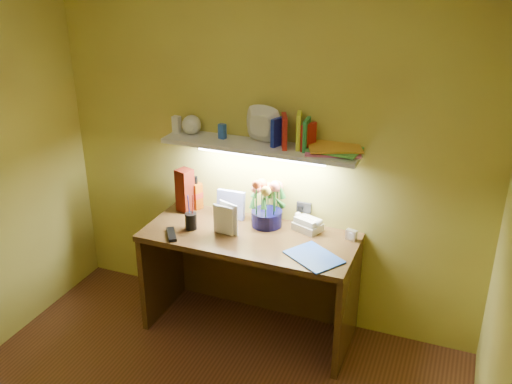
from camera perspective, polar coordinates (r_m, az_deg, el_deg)
desk at (r=3.93m, az=-0.65°, el=-9.13°), size 1.40×0.60×0.75m
flower_bouquet at (r=3.78m, az=1.09°, el=-0.83°), size 0.24×0.24×0.37m
telephone at (r=3.78m, az=5.20°, el=-3.11°), size 0.21×0.18×0.10m
desk_clock at (r=3.71m, az=9.52°, el=-4.25°), size 0.08×0.05×0.07m
whisky_bottle at (r=4.07m, az=-5.98°, el=-0.05°), size 0.09×0.09×0.25m
whisky_box at (r=4.04m, az=-7.12°, el=0.18°), size 0.12×0.12×0.31m
pen_cup at (r=3.79m, az=-6.55°, el=-2.38°), size 0.08×0.08×0.19m
art_card at (r=3.93m, az=-2.53°, el=-1.26°), size 0.20×0.04×0.20m
tv_remote at (r=3.76m, az=-8.45°, el=-4.21°), size 0.15×0.18×0.02m
blue_folder at (r=3.49m, az=5.81°, el=-6.48°), size 0.40×0.37×0.01m
desk_book_a at (r=3.74m, az=-4.27°, el=-2.56°), size 0.15×0.04×0.20m
desk_book_b at (r=3.77m, az=-3.62°, el=-2.23°), size 0.15×0.07×0.22m
wall_shelf at (r=3.65m, az=0.86°, el=5.07°), size 1.32×0.35×0.25m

